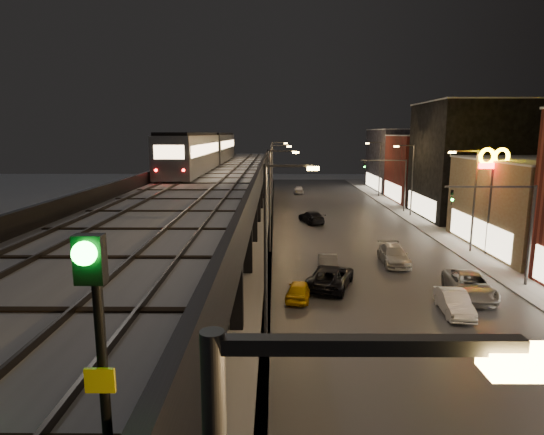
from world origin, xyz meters
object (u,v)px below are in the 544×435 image
object	(u,v)px
car_taxi	(299,291)
car_onc_silver	(454,303)
rail_signal	(95,311)
car_mid_silver	(330,277)
subway_train	(207,149)
car_near_white	(327,262)
car_onc_white	(394,256)
car_mid_dark	(311,217)
car_far_white	(299,190)
car_onc_dark	(469,286)

from	to	relation	value
car_taxi	car_onc_silver	bearing A→B (deg)	176.72
rail_signal	car_mid_silver	bearing A→B (deg)	77.42
subway_train	rail_signal	world-z (taller)	subway_train
car_near_white	car_onc_silver	xyz separation A→B (m)	(6.36, -8.56, 0.01)
car_onc_white	car_near_white	bearing A→B (deg)	-160.62
car_taxi	car_mid_dark	xyz separation A→B (m)	(2.74, 24.94, 0.09)
car_mid_silver	car_onc_white	xyz separation A→B (m)	(5.77, 5.74, -0.04)
car_onc_silver	rail_signal	bearing A→B (deg)	-115.67
car_taxi	car_mid_silver	size ratio (longest dim) A/B	0.66
car_onc_white	car_far_white	bearing A→B (deg)	99.22
car_near_white	car_mid_dark	xyz separation A→B (m)	(0.25, 18.64, 0.04)
rail_signal	car_near_white	xyz separation A→B (m)	(5.88, 29.20, -7.92)
car_taxi	car_onc_dark	distance (m)	10.95
subway_train	car_near_white	world-z (taller)	subway_train
subway_train	car_far_white	world-z (taller)	subway_train
car_mid_silver	car_onc_silver	distance (m)	8.03
car_mid_silver	car_mid_dark	xyz separation A→B (m)	(0.51, 22.67, -0.06)
rail_signal	car_mid_silver	world-z (taller)	rail_signal
car_onc_white	rail_signal	bearing A→B (deg)	-108.15
subway_train	car_far_white	size ratio (longest dim) A/B	9.63
car_taxi	car_onc_silver	world-z (taller)	car_onc_silver
car_onc_dark	car_mid_silver	bearing A→B (deg)	176.85
rail_signal	car_near_white	size ratio (longest dim) A/B	0.69
car_near_white	car_far_white	bearing A→B (deg)	-85.87
car_far_white	car_onc_white	xyz separation A→B (m)	(5.40, -43.06, 0.02)
car_near_white	subway_train	bearing A→B (deg)	-56.15
car_taxi	car_onc_white	world-z (taller)	car_onc_white
car_mid_dark	car_far_white	xyz separation A→B (m)	(-0.15, 26.13, -0.00)
car_far_white	car_onc_silver	size ratio (longest dim) A/B	1.01
car_onc_silver	car_onc_white	xyz separation A→B (m)	(-0.85, 10.28, 0.05)
rail_signal	car_onc_silver	bearing A→B (deg)	59.33
car_near_white	car_onc_white	world-z (taller)	car_onc_white
car_mid_dark	car_far_white	world-z (taller)	same
car_mid_silver	car_onc_white	bearing A→B (deg)	-116.32
subway_train	car_mid_dark	bearing A→B (deg)	-13.37
rail_signal	car_onc_dark	world-z (taller)	rail_signal
car_mid_dark	car_onc_silver	xyz separation A→B (m)	(6.11, -27.20, -0.03)
car_taxi	subway_train	bearing A→B (deg)	-59.62
car_taxi	car_mid_silver	xyz separation A→B (m)	(2.23, 2.27, 0.15)
car_onc_white	car_onc_dark	bearing A→B (deg)	-66.41
car_onc_white	car_mid_silver	bearing A→B (deg)	-133.05
rail_signal	car_taxi	distance (m)	24.48
rail_signal	car_onc_white	bearing A→B (deg)	69.79
rail_signal	car_onc_white	xyz separation A→B (m)	(11.38, 30.92, -7.87)
car_mid_silver	car_onc_dark	distance (m)	8.87
subway_train	car_mid_dark	size ratio (longest dim) A/B	8.20
car_onc_dark	car_onc_white	world-z (taller)	car_onc_dark
car_onc_dark	car_taxi	bearing A→B (deg)	-169.09
car_mid_silver	car_onc_dark	size ratio (longest dim) A/B	1.00
subway_train	car_mid_dark	xyz separation A→B (m)	(12.53, -2.98, -7.83)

